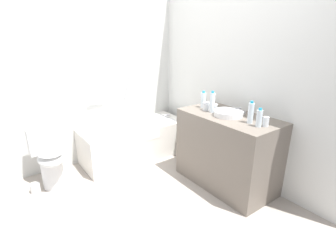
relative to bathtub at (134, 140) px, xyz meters
name	(u,v)px	position (x,y,z in m)	size (l,w,h in m)	color
ground_plane	(144,202)	(-0.48, -1.05, -0.28)	(3.74, 3.74, 0.00)	#9E9389
wall_back_tiled	(88,76)	(-0.48, 0.37, 0.94)	(3.10, 0.10, 2.45)	silver
wall_right_mirror	(236,80)	(0.92, -1.05, 0.94)	(0.10, 3.14, 2.45)	silver
bathtub	(134,140)	(0.00, 0.00, 0.00)	(1.54, 0.65, 1.22)	white
toilet	(49,157)	(-1.20, -0.07, 0.09)	(0.36, 0.53, 0.73)	white
vanity_counter	(227,151)	(0.56, -1.30, 0.16)	(0.63, 1.18, 0.89)	#6B6056
sink_basin	(228,113)	(0.53, -1.30, 0.64)	(0.33, 0.33, 0.06)	white
sink_faucet	(240,110)	(0.73, -1.30, 0.64)	(0.11, 0.15, 0.07)	silver
water_bottle_0	(203,100)	(0.54, -0.88, 0.71)	(0.06, 0.06, 0.21)	silver
water_bottle_1	(212,102)	(0.48, -1.08, 0.73)	(0.06, 0.06, 0.26)	silver
water_bottle_2	(251,113)	(0.52, -1.60, 0.72)	(0.06, 0.06, 0.24)	silver
water_bottle_3	(259,118)	(0.49, -1.73, 0.70)	(0.06, 0.06, 0.19)	silver
drinking_glass_0	(206,106)	(0.48, -0.98, 0.66)	(0.08, 0.08, 0.10)	white
drinking_glass_1	(215,107)	(0.56, -1.06, 0.65)	(0.07, 0.07, 0.09)	white
drinking_glass_2	(266,122)	(0.56, -1.76, 0.66)	(0.06, 0.06, 0.10)	white
toilet_paper_roll	(35,188)	(-1.41, -0.12, -0.23)	(0.11, 0.11, 0.11)	white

